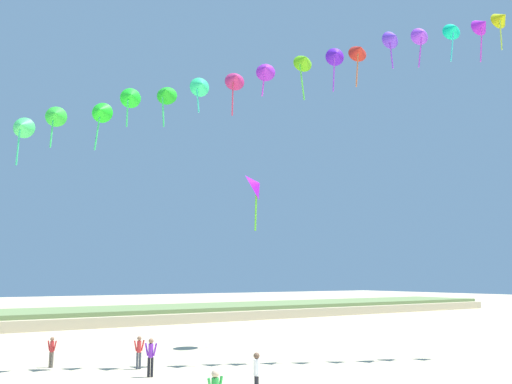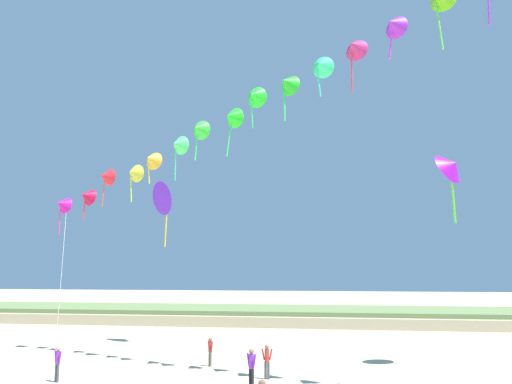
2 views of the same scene
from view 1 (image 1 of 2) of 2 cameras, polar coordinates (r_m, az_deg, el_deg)
name	(u,v)px [view 1 (image 1 of 2)]	position (r m, az deg, el deg)	size (l,w,h in m)	color
dune_ridge	(30,318)	(55.62, -22.70, -12.18)	(120.00, 12.57, 1.36)	#BFAE8B
person_near_left	(151,355)	(26.24, -11.03, -16.45)	(0.52, 0.45, 1.71)	black
person_near_right	(257,372)	(21.22, 0.06, -18.46)	(0.50, 0.46, 1.70)	black
person_far_right	(52,350)	(30.19, -20.70, -15.27)	(0.42, 0.43, 1.50)	#726656
person_far_center	(139,350)	(28.49, -12.22, -15.95)	(0.56, 0.22, 1.59)	#474C56
kite_banner_string	(220,81)	(30.72, -3.80, 11.59)	(37.80, 17.12, 21.66)	#D313A3
large_kite_mid_trail	(256,186)	(36.71, -0.02, 0.69)	(2.32, 2.38, 4.07)	#A415DE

